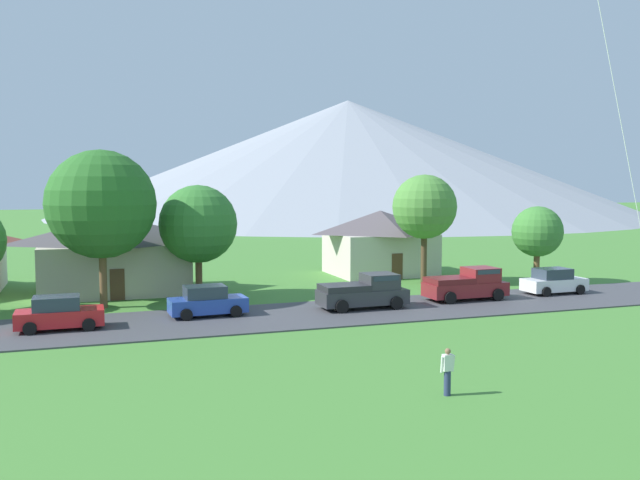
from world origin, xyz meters
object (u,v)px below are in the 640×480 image
object	(u,v)px
parked_car_blue_west_end	(207,302)
watcher_person	(448,371)
tree_center	(537,232)
pickup_truck_charcoal_east_side	(365,291)
pickup_truck_maroon_west_side	(467,284)
tree_far_right	(424,207)
tree_right_of_center	(101,204)
house_left_center	(115,253)
tree_near_right	(198,224)
house_right_center	(380,241)
parked_car_red_east_end	(59,314)
parked_car_white_mid_east	(554,282)

from	to	relation	value
parked_car_blue_west_end	watcher_person	xyz separation A→B (m)	(5.57, -16.59, 0.01)
tree_center	pickup_truck_charcoal_east_side	size ratio (longest dim) A/B	1.09
pickup_truck_maroon_west_side	tree_far_right	bearing A→B (deg)	83.65
tree_right_of_center	house_left_center	bearing A→B (deg)	81.24
tree_far_right	tree_right_of_center	bearing A→B (deg)	-173.61
tree_right_of_center	watcher_person	world-z (taller)	tree_right_of_center
tree_near_right	tree_far_right	bearing A→B (deg)	2.38
tree_far_right	tree_center	bearing A→B (deg)	-16.90
tree_right_of_center	tree_near_right	distance (m)	6.36
house_right_center	tree_near_right	size ratio (longest dim) A/B	1.15
tree_center	parked_car_blue_west_end	world-z (taller)	tree_center
tree_right_of_center	pickup_truck_maroon_west_side	bearing A→B (deg)	-12.74
tree_far_right	pickup_truck_maroon_west_side	distance (m)	8.76
tree_far_right	parked_car_blue_west_end	distance (m)	19.28
parked_car_red_east_end	watcher_person	size ratio (longest dim) A/B	2.51
house_left_center	pickup_truck_maroon_west_side	xyz separation A→B (m)	(20.79, -10.64, -1.64)
house_left_center	pickup_truck_charcoal_east_side	xyz separation A→B (m)	(13.57, -11.22, -1.64)
tree_right_of_center	parked_car_white_mid_east	distance (m)	29.22
pickup_truck_charcoal_east_side	tree_near_right	bearing A→B (deg)	139.36
tree_near_right	parked_car_white_mid_east	distance (m)	23.67
parked_car_red_east_end	watcher_person	world-z (taller)	parked_car_red_east_end
house_left_center	pickup_truck_maroon_west_side	size ratio (longest dim) A/B	1.96
house_right_center	tree_center	world-z (taller)	tree_center
tree_center	tree_near_right	size ratio (longest dim) A/B	0.78
tree_near_right	parked_car_blue_west_end	bearing A→B (deg)	-95.19
house_left_center	tree_far_right	size ratio (longest dim) A/B	1.28
house_right_center	tree_right_of_center	world-z (taller)	tree_right_of_center
watcher_person	parked_car_white_mid_east	bearing A→B (deg)	43.77
tree_far_right	tree_near_right	bearing A→B (deg)	-177.62
watcher_person	parked_car_red_east_end	bearing A→B (deg)	130.31
tree_near_right	watcher_person	size ratio (longest dim) A/B	4.34
tree_center	tree_far_right	xyz separation A→B (m)	(-8.03, 2.44, 1.83)
parked_car_red_east_end	pickup_truck_maroon_west_side	xyz separation A→B (m)	(23.95, 1.00, 0.19)
tree_right_of_center	pickup_truck_maroon_west_side	world-z (taller)	tree_right_of_center
parked_car_white_mid_east	parked_car_red_east_end	bearing A→B (deg)	-177.74
parked_car_blue_west_end	pickup_truck_charcoal_east_side	distance (m)	9.16
tree_far_right	house_left_center	bearing A→B (deg)	171.54
tree_far_right	pickup_truck_maroon_west_side	bearing A→B (deg)	-96.35
pickup_truck_maroon_west_side	watcher_person	size ratio (longest dim) A/B	3.13
tree_right_of_center	tree_far_right	bearing A→B (deg)	6.39
watcher_person	parked_car_blue_west_end	bearing A→B (deg)	108.56
parked_car_white_mid_east	tree_near_right	bearing A→B (deg)	163.79
tree_right_of_center	parked_car_blue_west_end	world-z (taller)	tree_right_of_center
parked_car_blue_west_end	house_right_center	bearing A→B (deg)	39.07
parked_car_red_east_end	pickup_truck_charcoal_east_side	world-z (taller)	pickup_truck_charcoal_east_side
pickup_truck_charcoal_east_side	watcher_person	bearing A→B (deg)	-102.60
house_left_center	tree_right_of_center	bearing A→B (deg)	-98.76
parked_car_white_mid_east	tree_center	bearing A→B (deg)	65.45
house_left_center	parked_car_blue_west_end	bearing A→B (deg)	-67.19
tree_near_right	watcher_person	world-z (taller)	tree_near_right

